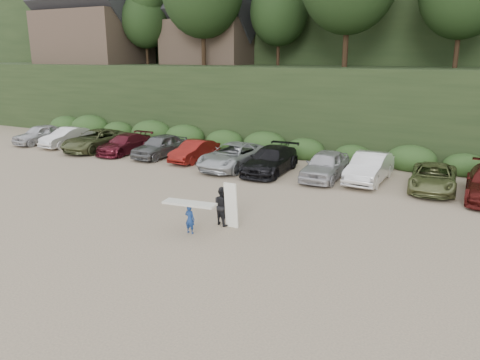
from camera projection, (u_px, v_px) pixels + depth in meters
The scene contains 5 objects.
ground at pixel (167, 219), 20.17m from camera, with size 120.00×120.00×0.00m, color tan.
hillside_backdrop at pixel (368, 11), 48.13m from camera, with size 90.00×41.50×28.00m.
parked_cars at pixel (256, 158), 28.72m from camera, with size 39.89×6.00×1.61m.
child_surfer at pixel (190, 212), 18.41m from camera, with size 2.20×0.86×1.28m.
adult_surfer at pixel (223, 206), 19.35m from camera, with size 1.27×0.85×1.93m.
Camera 1 is at (11.62, -15.41, 6.88)m, focal length 35.00 mm.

